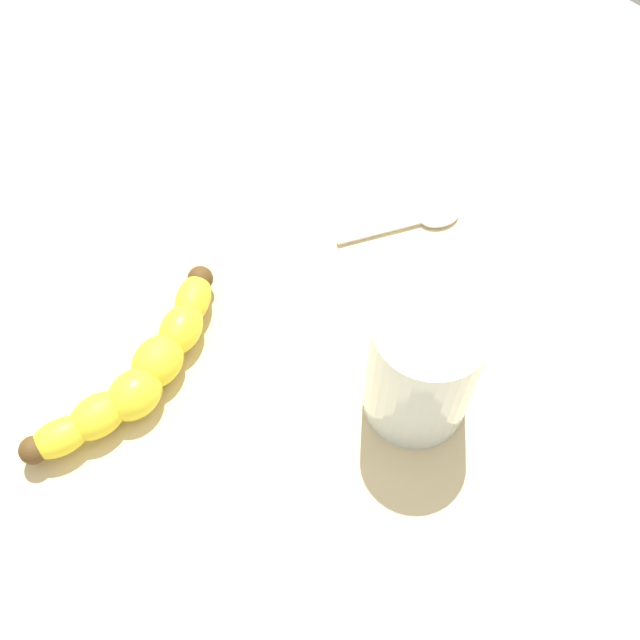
# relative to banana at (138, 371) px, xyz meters

# --- Properties ---
(wooden_tabletop) EXTENTS (1.20, 1.20, 0.03)m
(wooden_tabletop) POSITION_rel_banana_xyz_m (0.05, -0.01, -0.03)
(wooden_tabletop) COLOR beige
(wooden_tabletop) RESTS_ON ground
(banana) EXTENTS (0.20, 0.07, 0.04)m
(banana) POSITION_rel_banana_xyz_m (0.00, 0.00, 0.00)
(banana) COLOR yellow
(banana) RESTS_ON wooden_tabletop
(smoothie_glass) EXTENTS (0.08, 0.08, 0.12)m
(smoothie_glass) POSITION_rel_banana_xyz_m (0.13, -0.17, 0.04)
(smoothie_glass) COLOR silver
(smoothie_glass) RESTS_ON wooden_tabletop
(teaspoon) EXTENTS (0.10, 0.07, 0.01)m
(teaspoon) POSITION_rel_banana_xyz_m (0.28, -0.06, -0.01)
(teaspoon) COLOR silver
(teaspoon) RESTS_ON wooden_tabletop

